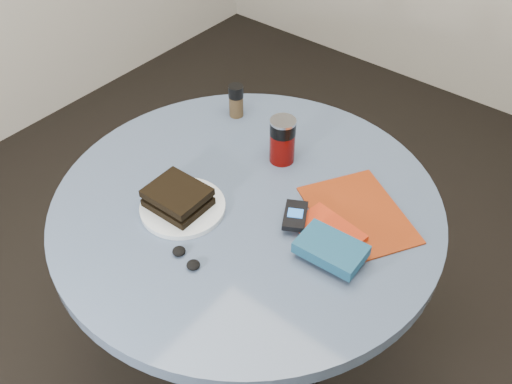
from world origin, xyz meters
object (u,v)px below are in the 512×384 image
Objects in this scene: sandwich at (178,197)px; magazine at (358,215)px; pepper_grinder at (236,101)px; headphones at (186,258)px; mp3_player at (295,216)px; novel at (331,249)px; soda_can at (282,140)px; plate at (183,207)px; red_book at (329,231)px; table at (248,244)px.

magazine is (0.36, 0.26, -0.04)m from sandwich.
pepper_grinder reaches higher than sandwich.
headphones is at bearing -40.01° from sandwich.
headphones is at bearing -90.51° from magazine.
magazine is at bearing 48.53° from mp3_player.
novel is (0.54, -0.30, -0.02)m from pepper_grinder.
pepper_grinder reaches higher than novel.
soda_can is (0.08, 0.32, 0.03)m from sandwich.
plate is 0.37m from red_book.
sandwich is at bearing 139.99° from headphones.
sandwich is 0.18m from headphones.
headphones is (0.12, -0.12, 0.00)m from plate.
mp3_player is at bearing -32.52° from pepper_grinder.
mp3_player is (0.41, -0.26, -0.03)m from pepper_grinder.
headphones is (0.02, -0.24, 0.17)m from table.
sandwich is at bearing -152.74° from plate.
red_book is (0.34, 0.16, -0.03)m from sandwich.
plate is at bearing -168.94° from novel.
soda_can is 0.44m from headphones.
soda_can is at bearing 157.45° from red_book.
red_book is (-0.02, -0.10, 0.01)m from magazine.
novel is 1.39× the size of mp3_player.
mp3_player is at bearing -45.58° from soda_can.
novel is at bearing -29.29° from pepper_grinder.
magazine is at bearing -11.20° from soda_can.
novel is at bearing -45.20° from red_book.
plate is at bearing -131.24° from table.
plate is at bearing -151.15° from mp3_player.
magazine is 0.10m from red_book.
headphones reaches higher than plate.
soda_can reaches higher than pepper_grinder.
magazine is 1.79× the size of red_book.
red_book is (0.26, -0.16, -0.06)m from soda_can.
novel is at bearing 14.11° from plate.
headphones is at bearing -86.01° from table.
novel is (0.30, -0.22, -0.03)m from soda_can.
plate is at bearing 27.26° from sandwich.
novel is at bearing 14.45° from sandwich.
sandwich is 1.09× the size of soda_can.
headphones is (-0.12, -0.25, -0.02)m from mp3_player.
soda_can reaches higher than plate.
table is 0.34m from novel.
pepper_grinder is at bearing 160.39° from soda_can.
red_book is at bearing 25.26° from sandwich.
plate is 0.03m from sandwich.
headphones is at bearing -61.08° from pepper_grinder.
red_book and headphones have the same top height.
red_book is 0.34m from headphones.
novel is at bearing -50.73° from magazine.
plate is at bearing 136.79° from headphones.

